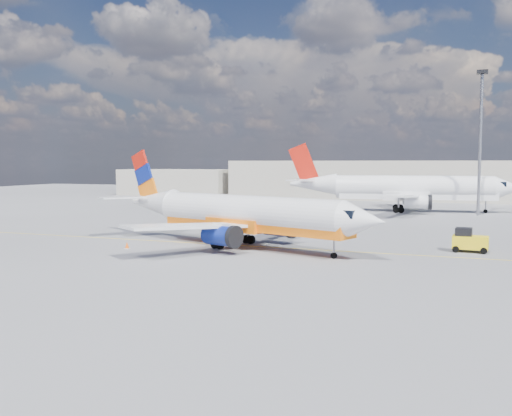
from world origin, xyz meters
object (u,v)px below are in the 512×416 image
(traffic_cone, at_px, (127,245))
(main_jet, at_px, (240,214))
(second_jet, at_px, (405,189))
(gse_tug, at_px, (469,241))

(traffic_cone, bearing_deg, main_jet, 26.54)
(second_jet, height_order, gse_tug, second_jet)
(second_jet, height_order, traffic_cone, second_jet)
(main_jet, relative_size, gse_tug, 9.97)
(main_jet, height_order, second_jet, second_jet)
(second_jet, distance_m, traffic_cone, 51.68)
(main_jet, height_order, gse_tug, main_jet)
(second_jet, distance_m, gse_tug, 40.30)
(main_jet, bearing_deg, traffic_cone, -134.54)
(main_jet, distance_m, second_jet, 44.48)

